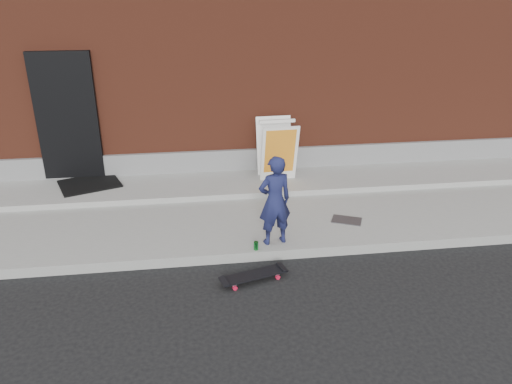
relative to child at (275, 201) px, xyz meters
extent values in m
plane|color=black|center=(-0.65, -0.25, -0.81)|extent=(80.00, 80.00, 0.00)
cube|color=gray|center=(-0.65, 1.25, -0.73)|extent=(20.00, 3.00, 0.15)
cube|color=gray|center=(-0.65, 2.15, -0.61)|extent=(20.00, 1.20, 0.10)
cube|color=maroon|center=(-0.65, 6.75, 1.69)|extent=(20.00, 8.00, 5.00)
cube|color=slate|center=(-0.65, 2.72, -0.36)|extent=(20.00, 0.10, 0.40)
cube|color=black|center=(-3.25, 2.71, 0.59)|extent=(1.05, 0.12, 2.25)
imported|color=#191C46|center=(0.00, 0.00, 0.00)|extent=(0.53, 0.41, 1.31)
cylinder|color=red|center=(-0.12, -0.54, -0.77)|extent=(0.07, 0.05, 0.06)
cylinder|color=red|center=(-0.07, -0.73, -0.77)|extent=(0.07, 0.05, 0.06)
cylinder|color=red|center=(-0.71, -0.71, -0.77)|extent=(0.07, 0.05, 0.06)
cylinder|color=red|center=(-0.65, -0.90, -0.77)|extent=(0.07, 0.05, 0.06)
cube|color=silver|center=(-0.10, -0.63, -0.73)|extent=(0.11, 0.20, 0.02)
cube|color=silver|center=(-0.68, -0.80, -0.73)|extent=(0.11, 0.20, 0.02)
cube|color=black|center=(-0.39, -0.72, -0.72)|extent=(0.90, 0.46, 0.02)
cube|color=white|center=(0.43, 2.02, -0.03)|extent=(0.66, 0.32, 1.06)
cube|color=white|center=(0.41, 2.50, -0.03)|extent=(0.66, 0.32, 1.06)
cube|color=yellow|center=(0.43, 2.00, -0.08)|extent=(0.55, 0.24, 0.84)
cube|color=white|center=(0.42, 2.26, 0.50)|extent=(0.65, 0.08, 0.05)
cylinder|color=#1A822E|center=(-0.29, -0.18, -0.59)|extent=(0.08, 0.08, 0.12)
cube|color=black|center=(-2.95, 2.33, -0.54)|extent=(1.22, 1.11, 0.03)
cube|color=#4D4D52|center=(1.24, 0.52, -0.65)|extent=(0.53, 0.45, 0.01)
camera|label=1|loc=(-1.09, -6.21, 2.88)|focal=35.00mm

